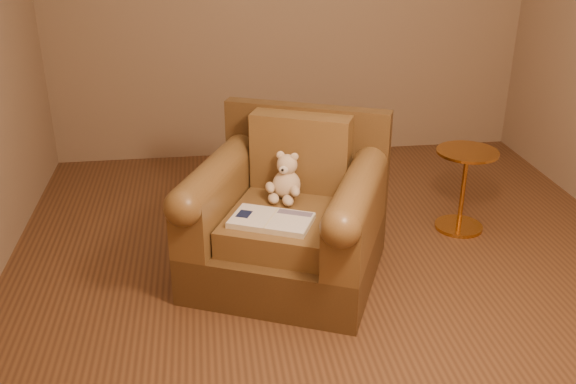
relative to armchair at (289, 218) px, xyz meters
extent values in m
plane|color=brown|center=(0.28, 0.02, -0.36)|extent=(4.00, 4.00, 0.00)
cube|color=#8E7357|center=(0.28, -1.98, 0.99)|extent=(4.00, 0.02, 2.70)
cube|color=#50361A|center=(-0.02, -0.04, -0.21)|extent=(1.33, 1.31, 0.29)
cube|color=#50361A|center=(0.16, 0.36, 0.25)|extent=(0.98, 0.51, 0.64)
cube|color=brown|center=(-0.04, -0.09, 0.01)|extent=(0.83, 0.90, 0.15)
cube|color=brown|center=(0.10, 0.24, 0.31)|extent=(0.61, 0.39, 0.46)
cube|color=brown|center=(-0.41, 0.08, 0.09)|extent=(0.54, 0.88, 0.33)
cube|color=brown|center=(0.34, -0.25, 0.09)|extent=(0.54, 0.88, 0.33)
cylinder|color=brown|center=(-0.41, 0.08, 0.26)|extent=(0.54, 0.88, 0.21)
cylinder|color=brown|center=(0.34, -0.25, 0.26)|extent=(0.54, 0.88, 0.21)
ellipsoid|color=beige|center=(0.00, 0.11, 0.16)|extent=(0.17, 0.15, 0.18)
sphere|color=beige|center=(0.00, 0.12, 0.29)|extent=(0.12, 0.12, 0.12)
ellipsoid|color=beige|center=(-0.03, 0.14, 0.34)|extent=(0.05, 0.03, 0.05)
ellipsoid|color=beige|center=(0.05, 0.10, 0.34)|extent=(0.05, 0.03, 0.05)
ellipsoid|color=beige|center=(-0.02, 0.06, 0.28)|extent=(0.06, 0.04, 0.05)
sphere|color=black|center=(-0.03, 0.05, 0.28)|extent=(0.02, 0.02, 0.02)
ellipsoid|color=beige|center=(-0.10, 0.08, 0.16)|extent=(0.06, 0.11, 0.06)
ellipsoid|color=beige|center=(0.04, 0.01, 0.16)|extent=(0.06, 0.11, 0.06)
ellipsoid|color=beige|center=(-0.09, 0.04, 0.11)|extent=(0.07, 0.11, 0.06)
ellipsoid|color=beige|center=(-0.01, 0.00, 0.11)|extent=(0.07, 0.11, 0.06)
cube|color=beige|center=(-0.13, -0.22, 0.10)|extent=(0.50, 0.42, 0.03)
cube|color=white|center=(-0.23, -0.17, 0.12)|extent=(0.30, 0.32, 0.00)
cube|color=white|center=(-0.03, -0.26, 0.12)|extent=(0.30, 0.32, 0.00)
cube|color=beige|center=(-0.13, -0.22, 0.12)|extent=(0.12, 0.24, 0.00)
cube|color=#0F1638|center=(-0.27, -0.15, 0.12)|extent=(0.10, 0.11, 0.00)
cube|color=slate|center=(0.01, -0.18, 0.12)|extent=(0.20, 0.13, 0.00)
cylinder|color=#CA8A37|center=(1.23, 0.40, -0.35)|extent=(0.32, 0.32, 0.02)
cylinder|color=#CA8A37|center=(1.23, 0.40, -0.07)|extent=(0.03, 0.03, 0.52)
cylinder|color=#CA8A37|center=(1.23, 0.40, 0.20)|extent=(0.40, 0.40, 0.02)
cylinder|color=#CA8A37|center=(1.23, 0.40, 0.19)|extent=(0.03, 0.03, 0.02)
camera|label=1|loc=(-0.46, -3.31, 1.68)|focal=40.00mm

